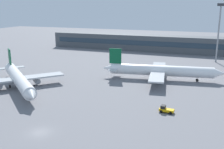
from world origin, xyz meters
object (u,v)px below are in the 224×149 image
at_px(airplane_near, 19,79).
at_px(airplane_mid, 162,71).
at_px(baggage_tug_yellow, 166,109).
at_px(floodlight_tower_east, 219,29).

xyz_separation_m(airplane_near, airplane_mid, (40.21, 26.82, 0.08)).
xyz_separation_m(baggage_tug_yellow, floodlight_tower_east, (11.04, 69.79, 14.53)).
relative_size(airplane_near, floodlight_tower_east, 1.27).
xyz_separation_m(airplane_near, floodlight_tower_east, (58.10, 66.47, 12.15)).
bearing_deg(airplane_near, floodlight_tower_east, 48.85).
xyz_separation_m(airplane_mid, floodlight_tower_east, (17.89, 39.66, 12.08)).
height_order(airplane_mid, floodlight_tower_east, floodlight_tower_east).
relative_size(airplane_near, baggage_tug_yellow, 9.11).
distance_m(airplane_near, airplane_mid, 48.33).
distance_m(airplane_near, floodlight_tower_east, 89.11).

